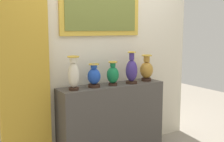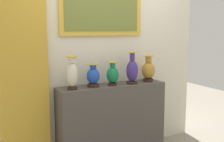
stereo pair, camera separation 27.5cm
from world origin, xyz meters
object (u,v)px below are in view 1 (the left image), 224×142
(vase_sapphire, at_px, (94,76))
(vase_indigo, at_px, (132,70))
(vase_ochre, at_px, (146,69))
(vase_ivory, at_px, (74,74))
(vase_emerald, at_px, (113,74))

(vase_sapphire, height_order, vase_indigo, vase_indigo)
(vase_sapphire, relative_size, vase_ochre, 0.81)
(vase_ivory, bearing_deg, vase_emerald, -0.15)
(vase_ivory, relative_size, vase_sapphire, 1.37)
(vase_emerald, distance_m, vase_indigo, 0.28)
(vase_emerald, bearing_deg, vase_sapphire, 175.07)
(vase_ivory, distance_m, vase_ochre, 1.07)
(vase_emerald, distance_m, vase_ochre, 0.54)
(vase_ivory, distance_m, vase_emerald, 0.53)
(vase_indigo, bearing_deg, vase_ivory, 178.67)
(vase_emerald, relative_size, vase_indigo, 0.73)
(vase_ivory, height_order, vase_indigo, vase_indigo)
(vase_indigo, bearing_deg, vase_ochre, 7.26)
(vase_indigo, bearing_deg, vase_sapphire, 175.75)
(vase_indigo, distance_m, vase_ochre, 0.27)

